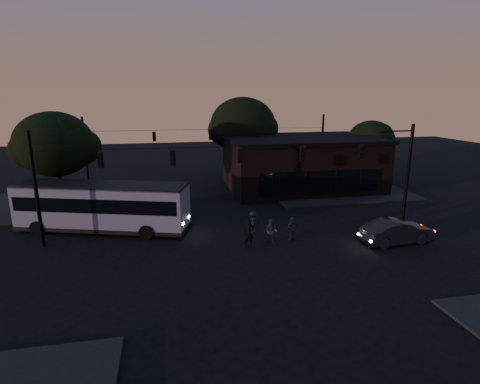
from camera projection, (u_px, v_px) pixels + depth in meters
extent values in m
plane|color=black|center=(253.00, 255.00, 22.96)|extent=(120.00, 120.00, 0.00)
cube|color=black|center=(335.00, 190.00, 38.55)|extent=(14.00, 10.00, 0.15)
cube|color=black|center=(65.00, 204.00, 33.52)|extent=(14.00, 10.00, 0.15)
cube|color=black|center=(301.00, 165.00, 39.27)|extent=(15.00, 10.00, 5.00)
cube|color=black|center=(302.00, 139.00, 38.60)|extent=(15.40, 10.40, 0.40)
cube|color=black|center=(320.00, 182.00, 34.58)|extent=(11.50, 0.18, 2.00)
cylinder|color=black|center=(243.00, 162.00, 44.12)|extent=(0.44, 0.44, 4.00)
ellipsoid|color=black|center=(243.00, 126.00, 43.08)|extent=(7.60, 7.60, 6.46)
cylinder|color=black|center=(368.00, 167.00, 43.16)|extent=(0.44, 0.44, 3.00)
ellipsoid|color=black|center=(371.00, 140.00, 42.38)|extent=(5.20, 5.20, 4.42)
cylinder|color=black|center=(60.00, 188.00, 32.15)|extent=(0.44, 0.44, 3.60)
ellipsoid|color=black|center=(54.00, 144.00, 31.21)|extent=(6.40, 6.40, 5.44)
cylinder|color=black|center=(36.00, 191.00, 23.31)|extent=(0.24, 0.24, 7.50)
cylinder|color=black|center=(408.00, 174.00, 28.34)|extent=(0.24, 0.24, 7.50)
cylinder|color=black|center=(240.00, 146.00, 25.22)|extent=(26.00, 0.03, 0.03)
cube|color=black|center=(101.00, 160.00, 23.64)|extent=(0.34, 0.30, 1.00)
cube|color=black|center=(173.00, 158.00, 24.51)|extent=(0.34, 0.30, 1.00)
cube|color=black|center=(240.00, 156.00, 25.38)|extent=(0.34, 0.30, 1.00)
cube|color=black|center=(303.00, 154.00, 26.25)|extent=(0.34, 0.30, 1.00)
cube|color=black|center=(361.00, 152.00, 27.12)|extent=(0.34, 0.30, 1.00)
cylinder|color=black|center=(86.00, 154.00, 38.50)|extent=(0.24, 0.24, 7.50)
cylinder|color=black|center=(322.00, 147.00, 43.53)|extent=(0.24, 0.24, 7.50)
cylinder|color=black|center=(211.00, 129.00, 40.46)|extent=(26.00, 0.03, 0.03)
cube|color=black|center=(154.00, 137.00, 39.46)|extent=(0.34, 0.30, 1.00)
cube|color=black|center=(211.00, 135.00, 40.62)|extent=(0.34, 0.30, 1.00)
cube|color=black|center=(264.00, 134.00, 41.78)|extent=(0.34, 0.30, 1.00)
cube|color=gray|center=(102.00, 205.00, 26.74)|extent=(12.43, 6.34, 2.88)
cube|color=black|center=(102.00, 201.00, 26.67)|extent=(11.98, 6.23, 1.00)
cube|color=black|center=(101.00, 185.00, 26.39)|extent=(12.43, 6.34, 0.17)
cube|color=black|center=(104.00, 225.00, 27.13)|extent=(12.55, 6.42, 0.28)
cylinder|color=black|center=(37.00, 228.00, 26.21)|extent=(1.03, 0.57, 1.00)
cylinder|color=black|center=(60.00, 216.00, 28.88)|extent=(1.03, 0.57, 1.00)
cylinder|color=black|center=(146.00, 232.00, 25.38)|extent=(1.03, 0.57, 1.00)
cylinder|color=black|center=(159.00, 219.00, 28.05)|extent=(1.03, 0.57, 1.00)
imported|color=black|center=(397.00, 231.00, 24.69)|extent=(5.00, 2.15, 1.60)
imported|color=black|center=(248.00, 233.00, 23.99)|extent=(0.72, 0.49, 1.91)
imported|color=#353131|center=(271.00, 231.00, 24.57)|extent=(1.04, 0.99, 1.68)
imported|color=#2A2831|center=(292.00, 228.00, 25.21)|extent=(1.04, 0.72, 1.63)
imported|color=black|center=(253.00, 222.00, 26.65)|extent=(1.04, 0.64, 1.55)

